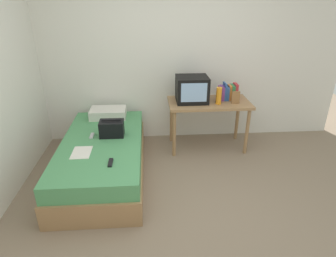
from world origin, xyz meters
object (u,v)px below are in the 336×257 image
object	(u,v)px
book_row	(228,92)
picture_frame	(236,98)
desk	(209,107)
remote_silver	(92,136)
pillow	(108,113)
remote_dark	(111,163)
magazine	(82,152)
water_bottle	(219,96)
tv	(192,89)
handbag	(112,128)
bed	(103,157)

from	to	relation	value
book_row	picture_frame	world-z (taller)	book_row
picture_frame	book_row	bearing A→B (deg)	109.42
desk	remote_silver	size ratio (longest dim) A/B	8.06
pillow	remote_silver	xyz separation A→B (m)	(-0.13, -0.64, -0.05)
remote_dark	magazine	bearing A→B (deg)	144.17
pillow	water_bottle	bearing A→B (deg)	-8.40
tv	pillow	bearing A→B (deg)	175.20
pillow	remote_dark	xyz separation A→B (m)	(0.17, -1.31, -0.05)
desk	water_bottle	xyz separation A→B (m)	(0.11, -0.11, 0.21)
handbag	desk	bearing A→B (deg)	20.88
remote_dark	handbag	bearing A→B (deg)	94.29
picture_frame	pillow	bearing A→B (deg)	172.67
pillow	remote_silver	bearing A→B (deg)	-101.80
pillow	remote_silver	world-z (taller)	pillow
water_bottle	handbag	xyz separation A→B (m)	(-1.44, -0.40, -0.27)
tv	book_row	xyz separation A→B (m)	(0.53, 0.05, -0.07)
tv	book_row	bearing A→B (deg)	5.43
remote_silver	tv	bearing A→B (deg)	21.91
handbag	remote_dark	bearing A→B (deg)	-85.71
magazine	remote_silver	world-z (taller)	remote_silver
picture_frame	remote_dark	world-z (taller)	picture_frame
tv	handbag	world-z (taller)	tv
bed	remote_silver	xyz separation A→B (m)	(-0.13, 0.12, 0.25)
water_bottle	desk	bearing A→B (deg)	134.43
tv	magazine	distance (m)	1.74
water_bottle	book_row	xyz separation A→B (m)	(0.18, 0.18, -0.01)
water_bottle	magazine	size ratio (longest dim) A/B	0.82
pillow	remote_silver	size ratio (longest dim) A/B	3.55
picture_frame	magazine	xyz separation A→B (m)	(-1.99, -0.82, -0.33)
picture_frame	remote_silver	world-z (taller)	picture_frame
desk	tv	xyz separation A→B (m)	(-0.25, 0.02, 0.27)
picture_frame	water_bottle	bearing A→B (deg)	179.74
bed	tv	size ratio (longest dim) A/B	4.55
desk	picture_frame	world-z (taller)	picture_frame
water_bottle	bed	bearing A→B (deg)	-161.39
book_row	picture_frame	xyz separation A→B (m)	(0.06, -0.18, -0.02)
handbag	remote_silver	world-z (taller)	handbag
handbag	magazine	xyz separation A→B (m)	(-0.30, -0.42, -0.10)
bed	picture_frame	distance (m)	1.97
handbag	bed	bearing A→B (deg)	-134.23
magazine	remote_silver	xyz separation A→B (m)	(0.05, 0.42, 0.01)
picture_frame	handbag	bearing A→B (deg)	-166.62
water_bottle	remote_dark	bearing A→B (deg)	-142.18
picture_frame	remote_dark	bearing A→B (deg)	-146.51
handbag	book_row	bearing A→B (deg)	19.76
desk	magazine	bearing A→B (deg)	-150.34
water_bottle	magazine	world-z (taller)	water_bottle
remote_silver	book_row	bearing A→B (deg)	17.47
bed	magazine	bearing A→B (deg)	-121.24
remote_silver	pillow	bearing A→B (deg)	78.20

